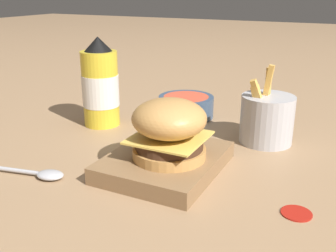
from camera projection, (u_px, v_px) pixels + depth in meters
name	position (u px, v px, depth m)	size (l,w,h in m)	color
ground_plane	(179.00, 158.00, 0.70)	(6.00, 6.00, 0.00)	#9E7A56
serving_board	(168.00, 162.00, 0.65)	(0.21, 0.17, 0.03)	olive
burger	(169.00, 129.00, 0.62)	(0.12, 0.12, 0.10)	tan
ketchup_bottle	(100.00, 86.00, 0.84)	(0.08, 0.08, 0.19)	yellow
fries_basket	(267.00, 118.00, 0.76)	(0.10, 0.10, 0.15)	#B7B7BC
side_bowl	(186.00, 106.00, 0.91)	(0.13, 0.13, 0.05)	#384C66
spoon	(41.00, 174.00, 0.63)	(0.05, 0.15, 0.01)	#B2B2B7
ketchup_puddle	(297.00, 213.00, 0.53)	(0.04, 0.04, 0.00)	#B21E14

